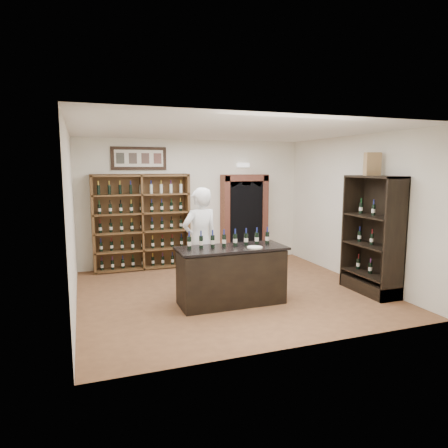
{
  "coord_description": "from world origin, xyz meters",
  "views": [
    {
      "loc": [
        -2.58,
        -6.86,
        2.36
      ],
      "look_at": [
        -0.01,
        0.3,
        1.27
      ],
      "focal_mm": 32.0,
      "sensor_mm": 36.0,
      "label": 1
    }
  ],
  "objects_px": {
    "wine_shelf": "(142,222)",
    "tasting_counter": "(231,276)",
    "wine_crate": "(372,164)",
    "side_cabinet": "(373,253)",
    "counter_bottle_0": "(189,243)",
    "shopkeeper": "(200,241)"
  },
  "relations": [
    {
      "from": "wine_shelf",
      "to": "tasting_counter",
      "type": "bearing_deg",
      "value": -69.44
    },
    {
      "from": "wine_shelf",
      "to": "wine_crate",
      "type": "distance_m",
      "value": 5.09
    },
    {
      "from": "wine_shelf",
      "to": "side_cabinet",
      "type": "distance_m",
      "value": 5.02
    },
    {
      "from": "wine_shelf",
      "to": "counter_bottle_0",
      "type": "distance_m",
      "value": 2.87
    },
    {
      "from": "wine_shelf",
      "to": "shopkeeper",
      "type": "xyz_separation_m",
      "value": [
        0.76,
        -2.19,
        -0.11
      ]
    },
    {
      "from": "wine_shelf",
      "to": "counter_bottle_0",
      "type": "xyz_separation_m",
      "value": [
        0.38,
        -2.84,
        0.01
      ]
    },
    {
      "from": "wine_shelf",
      "to": "shopkeeper",
      "type": "distance_m",
      "value": 2.32
    },
    {
      "from": "side_cabinet",
      "to": "wine_crate",
      "type": "height_order",
      "value": "wine_crate"
    },
    {
      "from": "wine_shelf",
      "to": "shopkeeper",
      "type": "bearing_deg",
      "value": -70.91
    },
    {
      "from": "shopkeeper",
      "to": "wine_shelf",
      "type": "bearing_deg",
      "value": -84.56
    },
    {
      "from": "tasting_counter",
      "to": "shopkeeper",
      "type": "height_order",
      "value": "shopkeeper"
    },
    {
      "from": "shopkeeper",
      "to": "counter_bottle_0",
      "type": "bearing_deg",
      "value": 46.24
    },
    {
      "from": "wine_shelf",
      "to": "side_cabinet",
      "type": "height_order",
      "value": "same"
    },
    {
      "from": "side_cabinet",
      "to": "shopkeeper",
      "type": "relative_size",
      "value": 1.11
    },
    {
      "from": "wine_shelf",
      "to": "shopkeeper",
      "type": "relative_size",
      "value": 1.11
    },
    {
      "from": "tasting_counter",
      "to": "counter_bottle_0",
      "type": "relative_size",
      "value": 6.27
    },
    {
      "from": "wine_shelf",
      "to": "tasting_counter",
      "type": "relative_size",
      "value": 1.17
    },
    {
      "from": "shopkeeper",
      "to": "wine_crate",
      "type": "height_order",
      "value": "wine_crate"
    },
    {
      "from": "counter_bottle_0",
      "to": "wine_crate",
      "type": "bearing_deg",
      "value": -4.54
    },
    {
      "from": "tasting_counter",
      "to": "shopkeeper",
      "type": "xyz_separation_m",
      "value": [
        -0.34,
        0.74,
        0.5
      ]
    },
    {
      "from": "shopkeeper",
      "to": "wine_crate",
      "type": "relative_size",
      "value": 4.71
    },
    {
      "from": "tasting_counter",
      "to": "counter_bottle_0",
      "type": "xyz_separation_m",
      "value": [
        -0.72,
        0.09,
        0.61
      ]
    }
  ]
}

